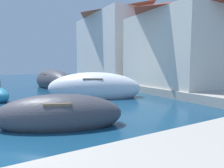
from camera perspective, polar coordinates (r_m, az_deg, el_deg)
The scene contains 7 objects.
quay_promenade at distance 6.41m, azimuth 4.16°, elevation -11.08°, with size 44.00×32.00×0.50m.
moored_boat_1 at distance 7.06m, azimuth -14.60°, elevation -8.46°, with size 4.49×3.01×1.42m.
moored_boat_2 at distance 19.09m, azimuth -16.33°, elevation 0.85°, with size 3.12×6.33×2.08m.
moored_boat_4 at distance 12.85m, azimuth -5.08°, elevation -1.20°, with size 6.22×4.90×2.05m.
waterfront_building_main at distance 16.32m, azimuth 18.47°, elevation 10.97°, with size 6.05×7.08×6.28m.
waterfront_building_annex at distance 24.01m, azimuth 0.34°, elevation 11.56°, with size 5.72×10.33×8.03m.
quayside_tree at distance 17.12m, azimuth 12.14°, elevation 8.92°, with size 2.49×2.49×3.87m.
Camera 1 is at (0.83, -5.43, 2.09)m, focal length 32.23 mm.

